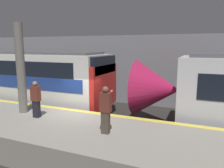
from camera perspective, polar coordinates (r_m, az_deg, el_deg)
ground_plane at (r=11.06m, az=-8.04°, el=-12.06°), size 120.00×120.00×0.00m
platform at (r=9.40m, az=-14.17°, el=-12.83°), size 40.00×3.80×1.07m
station_rear_barrier at (r=15.75m, az=2.87°, el=3.74°), size 50.00×0.15×4.86m
support_pillar_near at (r=10.72m, az=-22.74°, el=3.69°), size 0.38×0.38×4.08m
person_waiting at (r=7.64m, az=-1.71°, el=-6.51°), size 0.38×0.24×1.69m
person_walking at (r=9.92m, az=-19.28°, el=-3.62°), size 0.38×0.24×1.58m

